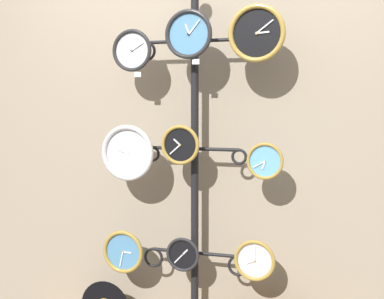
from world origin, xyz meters
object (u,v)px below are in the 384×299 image
object	(u,v)px
clock_top_center	(189,34)
clock_bottom_right	(255,260)
clock_middle_right	(265,161)
clock_bottom_left	(123,252)
clock_top_left	(132,51)
clock_middle_center	(181,145)
clock_bottom_center	(183,254)
clock_top_right	(257,33)
clock_middle_left	(128,153)
display_stand	(195,206)

from	to	relation	value
clock_top_center	clock_bottom_right	xyz separation A→B (m)	(0.37, 0.02, -1.21)
clock_top_center	clock_bottom_right	distance (m)	1.27
clock_middle_right	clock_bottom_left	size ratio (longest dim) A/B	0.77
clock_top_left	clock_middle_center	world-z (taller)	clock_top_left
clock_top_left	clock_bottom_center	world-z (taller)	clock_top_left
clock_top_left	clock_bottom_right	size ratio (longest dim) A/B	1.05
clock_top_left	clock_top_center	size ratio (longest dim) A/B	0.90
clock_top_center	clock_top_right	xyz separation A→B (m)	(0.37, 0.00, -0.01)
clock_top_right	clock_middle_left	distance (m)	0.98
clock_middle_center	clock_middle_left	bearing A→B (deg)	178.25
clock_middle_right	clock_middle_left	bearing A→B (deg)	179.30
clock_bottom_right	clock_bottom_center	bearing A→B (deg)	-179.75
display_stand	clock_top_right	distance (m)	1.02
clock_top_left	clock_top_right	world-z (taller)	clock_top_right
clock_middle_center	clock_bottom_left	bearing A→B (deg)	176.11
clock_bottom_right	clock_top_center	bearing A→B (deg)	-177.62
clock_middle_right	clock_bottom_center	bearing A→B (deg)	178.64
display_stand	clock_middle_left	xyz separation A→B (m)	(-0.37, -0.09, 0.30)
clock_bottom_left	display_stand	bearing A→B (deg)	10.74
clock_bottom_center	display_stand	bearing A→B (deg)	67.11
clock_bottom_left	clock_bottom_right	distance (m)	0.78
clock_top_left	clock_bottom_center	distance (m)	1.18
clock_middle_right	clock_bottom_center	world-z (taller)	clock_middle_right
clock_top_center	clock_top_right	world-z (taller)	clock_top_right
display_stand	clock_bottom_center	size ratio (longest dim) A/B	10.78
clock_top_right	clock_middle_right	size ratio (longest dim) A/B	1.53
clock_middle_right	clock_bottom_center	distance (m)	0.71
clock_middle_right	clock_bottom_center	xyz separation A→B (m)	(-0.46, 0.01, -0.54)
clock_top_right	clock_middle_left	size ratio (longest dim) A/B	0.93
clock_middle_center	clock_bottom_center	distance (m)	0.62
clock_top_center	clock_middle_left	bearing A→B (deg)	178.13
clock_middle_left	clock_middle_center	distance (m)	0.33
clock_top_right	clock_middle_left	xyz separation A→B (m)	(-0.74, 0.01, -0.64)
clock_middle_left	clock_bottom_right	distance (m)	0.93
clock_middle_left	clock_middle_right	distance (m)	0.79
clock_top_left	clock_bottom_left	size ratio (longest dim) A/B	0.93
clock_middle_right	clock_bottom_left	distance (m)	1.01
clock_top_left	clock_middle_right	world-z (taller)	clock_top_left
display_stand	clock_bottom_right	bearing A→B (deg)	-13.79
clock_top_left	clock_bottom_right	xyz separation A→B (m)	(0.71, -0.01, -1.14)
display_stand	clock_middle_right	size ratio (longest dim) A/B	10.70
clock_bottom_center	clock_bottom_right	size ratio (longest dim) A/B	0.86
clock_top_right	clock_bottom_center	size ratio (longest dim) A/B	1.54
clock_top_right	clock_top_left	bearing A→B (deg)	177.85
clock_top_left	clock_top_center	distance (m)	0.36
clock_top_left	clock_bottom_left	world-z (taller)	clock_top_left
clock_top_left	display_stand	bearing A→B (deg)	12.77
clock_top_center	clock_bottom_right	bearing A→B (deg)	2.38
clock_middle_right	display_stand	bearing A→B (deg)	166.22
clock_top_right	clock_bottom_right	xyz separation A→B (m)	(-0.00, 0.01, -1.20)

